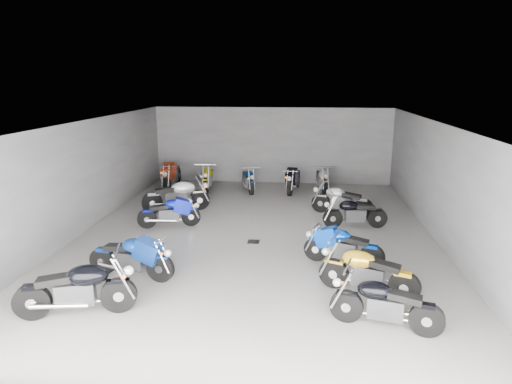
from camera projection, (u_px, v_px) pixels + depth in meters
The scene contains 20 objects.
ground at pixel (255, 236), 13.00m from camera, with size 14.00×14.00×0.00m, color gray.
wall_back at pixel (272, 146), 19.38m from camera, with size 10.00×0.10×3.20m, color gray.
wall_left at pixel (83, 177), 13.11m from camera, with size 0.10×14.00×3.20m, color gray.
wall_right at pixel (442, 185), 12.13m from camera, with size 0.10×14.00×3.20m, color gray.
ceiling at pixel (255, 122), 12.23m from camera, with size 10.00×14.00×0.04m, color black.
drain_grate at pixel (253, 242), 12.52m from camera, with size 0.32×0.32×0.01m, color black.
motorcycle_left_a at pixel (77, 289), 8.52m from camera, with size 2.19×0.76×0.98m.
motorcycle_left_b at pixel (132, 257), 10.14m from camera, with size 2.07×0.56×0.91m.
motorcycle_left_e at pixel (170, 212), 13.70m from camera, with size 1.84×0.65×0.83m.
motorcycle_left_f at pixel (177, 196), 15.30m from camera, with size 2.18×0.92×1.00m.
motorcycle_right_a at pixel (384, 304), 8.08m from camera, with size 1.96×0.66×0.88m.
motorcycle_right_b at pixel (367, 272), 9.37m from camera, with size 2.00×0.90×0.92m.
motorcycle_right_c at pixel (343, 246), 10.89m from camera, with size 1.90×0.73×0.86m.
motorcycle_right_e at pixel (354, 213), 13.62m from camera, with size 1.94×0.44×0.85m.
motorcycle_right_f at pixel (341, 200), 14.93m from camera, with size 1.98×0.81×0.90m.
motorcycle_back_a at pixel (172, 174), 18.59m from camera, with size 0.47×2.37×1.04m.
motorcycle_back_b at pixel (208, 177), 18.26m from camera, with size 0.47×2.16×0.95m.
motorcycle_back_c at pixel (248, 179), 18.10m from camera, with size 0.70×1.93×0.87m.
motorcycle_back_d at pixel (293, 179), 17.98m from camera, with size 0.54×2.15×0.95m.
motorcycle_back_e at pixel (322, 179), 18.14m from camera, with size 0.47×2.02×0.89m.
Camera 1 is at (1.26, -12.25, 4.35)m, focal length 32.00 mm.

